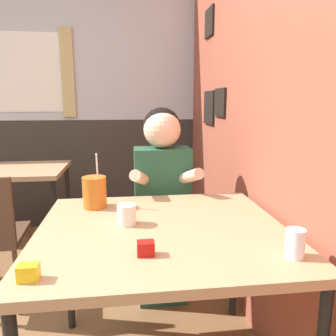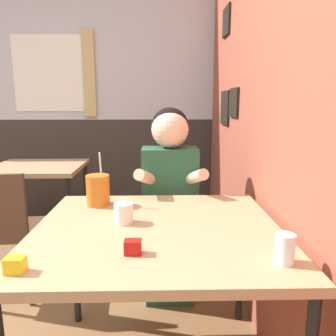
# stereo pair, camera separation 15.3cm
# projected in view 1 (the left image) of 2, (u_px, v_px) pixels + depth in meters

# --- Properties ---
(brick_wall_right) EXTENTS (0.08, 4.43, 2.70)m
(brick_wall_right) POSITION_uv_depth(u_px,v_px,m) (234.00, 91.00, 2.17)
(brick_wall_right) COLOR #9E4C38
(brick_wall_right) RESTS_ON ground_plane
(back_wall) EXTENTS (5.36, 0.09, 2.70)m
(back_wall) POSITION_uv_depth(u_px,v_px,m) (74.00, 93.00, 3.23)
(back_wall) COLOR silver
(back_wall) RESTS_ON ground_plane
(main_table) EXTENTS (1.04, 0.95, 0.76)m
(main_table) POSITION_uv_depth(u_px,v_px,m) (162.00, 241.00, 1.40)
(main_table) COLOR tan
(main_table) RESTS_ON ground_plane
(background_table) EXTENTS (0.73, 0.65, 0.76)m
(background_table) POSITION_uv_depth(u_px,v_px,m) (18.00, 180.00, 2.63)
(background_table) COLOR tan
(background_table) RESTS_ON ground_plane
(person_seated) EXTENTS (0.42, 0.42, 1.25)m
(person_seated) POSITION_uv_depth(u_px,v_px,m) (162.00, 200.00, 2.04)
(person_seated) COLOR #235138
(person_seated) RESTS_ON ground_plane
(cocktail_pitcher) EXTENTS (0.12, 0.12, 0.28)m
(cocktail_pitcher) POSITION_uv_depth(u_px,v_px,m) (95.00, 192.00, 1.63)
(cocktail_pitcher) COLOR #C6661E
(cocktail_pitcher) RESTS_ON main_table
(glass_near_pitcher) EXTENTS (0.07, 0.07, 0.10)m
(glass_near_pitcher) POSITION_uv_depth(u_px,v_px,m) (295.00, 243.00, 1.11)
(glass_near_pitcher) COLOR silver
(glass_near_pitcher) RESTS_ON main_table
(glass_center) EXTENTS (0.08, 0.08, 0.09)m
(glass_center) POSITION_uv_depth(u_px,v_px,m) (127.00, 215.00, 1.41)
(glass_center) COLOR silver
(glass_center) RESTS_ON main_table
(condiment_ketchup) EXTENTS (0.06, 0.04, 0.05)m
(condiment_ketchup) POSITION_uv_depth(u_px,v_px,m) (146.00, 248.00, 1.13)
(condiment_ketchup) COLOR #B7140F
(condiment_ketchup) RESTS_ON main_table
(condiment_mustard) EXTENTS (0.06, 0.04, 0.05)m
(condiment_mustard) POSITION_uv_depth(u_px,v_px,m) (28.00, 272.00, 0.97)
(condiment_mustard) COLOR yellow
(condiment_mustard) RESTS_ON main_table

